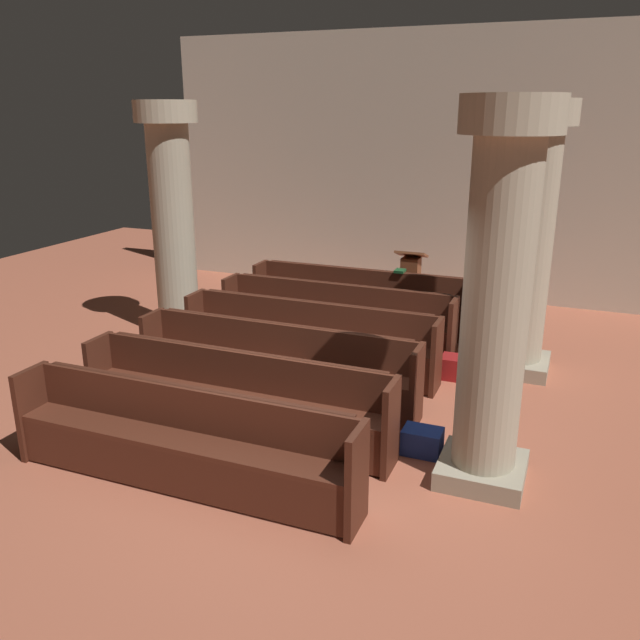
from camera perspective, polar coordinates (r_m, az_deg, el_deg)
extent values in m
plane|color=#AD5B42|center=(6.77, -2.08, -10.47)|extent=(19.20, 19.20, 0.00)
cube|color=beige|center=(11.80, 10.17, 12.97)|extent=(10.00, 0.16, 4.50)
cube|color=#4C2316|center=(9.98, 3.27, 1.85)|extent=(3.21, 0.38, 0.05)
cube|color=#4C2316|center=(10.07, 3.60, 3.31)|extent=(3.21, 0.04, 0.40)
cube|color=#411E13|center=(10.07, 3.71, 4.43)|extent=(3.08, 0.06, 0.02)
cube|color=#442014|center=(10.60, -5.14, 2.67)|extent=(0.06, 0.44, 0.88)
cube|color=#442014|center=(9.61, 12.54, 0.70)|extent=(0.06, 0.44, 0.88)
cube|color=#482115|center=(9.88, 2.92, 0.31)|extent=(3.21, 0.03, 0.42)
cube|color=#4C2316|center=(9.11, 1.32, 0.30)|extent=(3.21, 0.38, 0.05)
cube|color=#4C2316|center=(9.20, 1.70, 1.92)|extent=(3.21, 0.04, 0.40)
cube|color=#411E13|center=(9.19, 1.81, 3.13)|extent=(3.08, 0.06, 0.02)
cube|color=#442014|center=(9.78, -7.68, 1.28)|extent=(0.06, 0.44, 0.88)
cube|color=#442014|center=(8.71, 11.44, -1.04)|extent=(0.06, 0.44, 0.88)
cube|color=#482115|center=(9.03, 0.92, -1.41)|extent=(3.21, 0.03, 0.42)
cube|color=#4C2316|center=(8.26, -1.04, -1.58)|extent=(3.21, 0.38, 0.05)
cube|color=#4C2316|center=(8.34, -0.60, 0.23)|extent=(3.21, 0.04, 0.40)
cube|color=#411E13|center=(8.32, -0.48, 1.57)|extent=(3.08, 0.06, 0.02)
cube|color=#442014|center=(9.00, -10.67, -0.35)|extent=(0.06, 0.44, 0.88)
cube|color=#442014|center=(7.82, 10.10, -3.17)|extent=(0.06, 0.44, 0.88)
cube|color=#482115|center=(8.19, -1.51, -3.47)|extent=(3.21, 0.03, 0.42)
cube|color=#4C2316|center=(7.45, -3.93, -3.86)|extent=(3.21, 0.38, 0.05)
cube|color=#4C2316|center=(7.51, -3.41, -1.85)|extent=(3.21, 0.04, 0.40)
cube|color=#411E13|center=(7.49, -3.28, -0.36)|extent=(3.08, 0.06, 0.02)
cube|color=#442014|center=(8.26, -14.22, -2.29)|extent=(0.06, 0.44, 0.88)
cube|color=#442014|center=(6.95, 8.40, -5.84)|extent=(0.06, 0.44, 0.88)
cube|color=#482115|center=(7.39, -4.48, -5.99)|extent=(3.21, 0.03, 0.42)
cube|color=#4C2316|center=(6.67, -7.53, -6.69)|extent=(3.21, 0.38, 0.05)
cube|color=#4C2316|center=(6.71, -6.91, -4.41)|extent=(3.21, 0.04, 0.40)
cube|color=#411E13|center=(6.68, -6.78, -2.76)|extent=(3.08, 0.06, 0.02)
cube|color=#442014|center=(7.56, -18.45, -4.59)|extent=(0.06, 0.44, 0.88)
cube|color=#442014|center=(6.10, 6.19, -9.26)|extent=(0.06, 0.44, 0.88)
cube|color=#482115|center=(6.63, -8.20, -9.07)|extent=(3.21, 0.03, 0.42)
cube|color=#4C2316|center=(5.94, -12.12, -10.19)|extent=(3.21, 0.38, 0.05)
cube|color=#4C2316|center=(5.96, -11.36, -7.63)|extent=(3.21, 0.04, 0.40)
cube|color=#411E13|center=(5.92, -11.23, -5.78)|extent=(3.08, 0.06, 0.02)
cube|color=#442014|center=(6.93, -23.53, -7.29)|extent=(0.06, 0.44, 0.88)
cube|color=#442014|center=(5.30, 3.23, -13.71)|extent=(0.06, 0.44, 0.88)
cube|color=#482115|center=(5.93, -12.92, -12.87)|extent=(3.21, 0.03, 0.42)
cube|color=#9F967E|center=(8.81, 16.64, -3.64)|extent=(0.80, 0.80, 0.18)
cylinder|color=#ADA389|center=(8.40, 17.56, 6.01)|extent=(0.60, 0.60, 2.85)
cylinder|color=#B6AB90|center=(8.24, 18.62, 16.76)|extent=(0.86, 0.86, 0.30)
cube|color=#9F967E|center=(10.09, -12.07, -0.53)|extent=(0.80, 0.80, 0.18)
cylinder|color=#ADA389|center=(9.73, -12.65, 7.95)|extent=(0.60, 0.60, 2.85)
cylinder|color=#B6AB90|center=(9.59, -13.31, 17.24)|extent=(0.86, 0.86, 0.30)
cube|color=#9F967E|center=(6.28, 13.88, -12.52)|extent=(0.76, 0.76, 0.18)
cylinder|color=#ADA389|center=(5.68, 15.01, 0.79)|extent=(0.56, 0.56, 2.85)
cylinder|color=#B6AB90|center=(5.45, 16.39, 16.81)|extent=(0.82, 0.82, 0.30)
cube|color=brown|center=(10.80, 7.73, 0.61)|extent=(0.45, 0.45, 0.06)
cube|color=brown|center=(10.68, 7.82, 2.89)|extent=(0.28, 0.28, 0.95)
cube|color=brown|center=(10.56, 7.95, 5.69)|extent=(0.48, 0.35, 0.15)
cube|color=#194723|center=(9.89, 6.96, 4.26)|extent=(0.14, 0.20, 0.04)
cube|color=maroon|center=(8.35, 11.90, -4.09)|extent=(0.42, 0.30, 0.28)
cube|color=navy|center=(6.57, 8.87, -10.37)|extent=(0.38, 0.27, 0.25)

